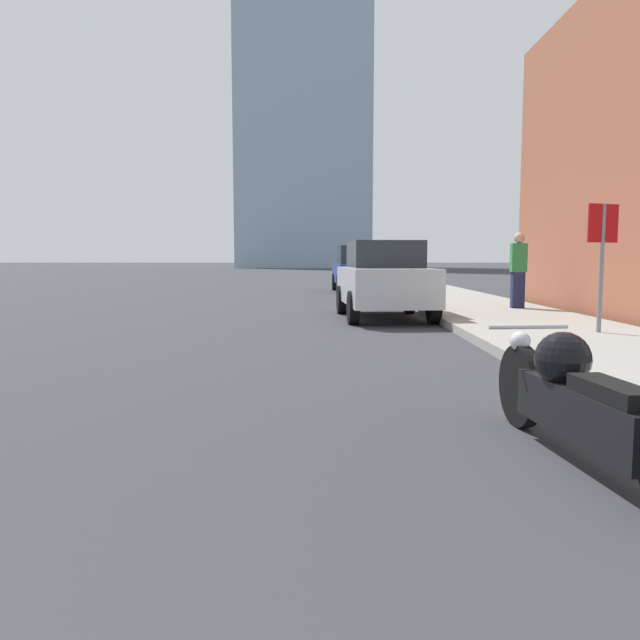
{
  "coord_description": "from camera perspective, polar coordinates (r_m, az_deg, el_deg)",
  "views": [
    {
      "loc": [
        2.09,
        0.51,
        1.32
      ],
      "look_at": [
        2.04,
        5.75,
        0.8
      ],
      "focal_mm": 35.0,
      "sensor_mm": 36.0,
      "label": 1
    }
  ],
  "objects": [
    {
      "name": "motorcycle",
      "position": [
        4.36,
        22.58,
        -6.82
      ],
      "size": [
        0.62,
        2.55,
        0.83
      ],
      "rotation": [
        0.0,
        0.0,
        0.11
      ],
      "color": "black",
      "rests_on": "ground_plane"
    },
    {
      "name": "parked_car_silver",
      "position": [
        13.78,
        5.87,
        3.7
      ],
      "size": [
        2.05,
        4.05,
        1.7
      ],
      "rotation": [
        0.0,
        0.0,
        0.07
      ],
      "color": "#BCBCC1",
      "rests_on": "ground_plane"
    },
    {
      "name": "sidewalk",
      "position": [
        39.7,
        6.09,
        3.82
      ],
      "size": [
        3.12,
        240.0,
        0.15
      ],
      "color": "gray",
      "rests_on": "ground_plane"
    },
    {
      "name": "stop_sign",
      "position": [
        10.81,
        24.4,
        6.26
      ],
      "size": [
        0.57,
        0.26,
        2.02
      ],
      "color": "slate",
      "rests_on": "sidewalk"
    },
    {
      "name": "distant_tower",
      "position": [
        98.14,
        -1.38,
        23.83
      ],
      "size": [
        18.54,
        18.54,
        63.88
      ],
      "color": "#8CA5BC",
      "rests_on": "ground_plane"
    },
    {
      "name": "pedestrian",
      "position": [
        15.47,
        17.67,
        4.46
      ],
      "size": [
        0.36,
        0.25,
        1.77
      ],
      "color": "#1E2347",
      "rests_on": "sidewalk"
    },
    {
      "name": "parked_car_blue",
      "position": [
        24.83,
        3.47,
        4.68
      ],
      "size": [
        2.03,
        4.36,
        1.82
      ],
      "rotation": [
        0.0,
        0.0,
        0.05
      ],
      "color": "#1E3899",
      "rests_on": "ground_plane"
    }
  ]
}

